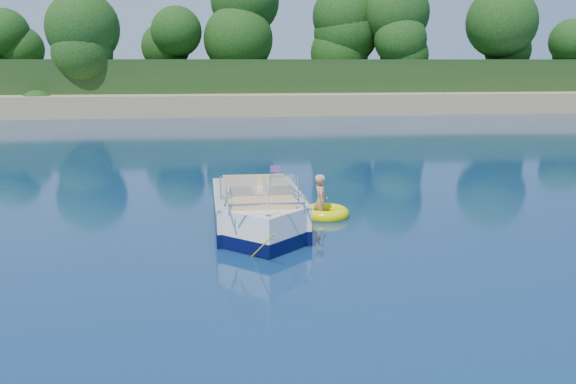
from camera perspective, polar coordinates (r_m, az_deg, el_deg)
ground at (r=12.36m, az=11.50°, el=-6.88°), size 160.00×160.00×0.00m
shoreline at (r=74.99m, az=-4.59°, el=9.31°), size 170.00×59.00×6.00m
treeline at (r=52.26m, az=-3.27°, el=13.38°), size 150.00×7.12×8.19m
motorboat at (r=14.94m, az=-2.61°, el=-1.97°), size 2.04×5.69×1.89m
tow_tube at (r=16.24m, az=3.26°, el=-1.90°), size 1.47×1.47×0.33m
boy at (r=16.27m, az=2.90°, el=-2.18°), size 0.39×0.79×1.53m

